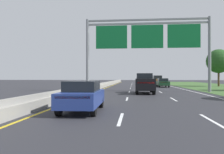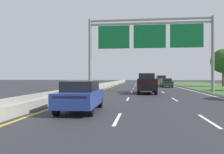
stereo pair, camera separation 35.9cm
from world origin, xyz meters
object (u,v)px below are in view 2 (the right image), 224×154
Objects in this scene: car_darkgreen_right_lane_sedan at (166,83)px; car_blue_left_lane_sedan at (81,95)px; car_gold_right_lane_suv at (161,80)px; overhead_sign_gantry at (149,39)px; roadside_tree_far at (223,61)px; pickup_truck_black at (147,84)px.

car_blue_left_lane_sedan is at bearing 163.90° from car_darkgreen_right_lane_sedan.
car_gold_right_lane_suv is 1.07× the size of car_blue_left_lane_sedan.
overhead_sign_gantry is 22.63m from roadside_tree_far.
car_gold_right_lane_suv is 12.24m from roadside_tree_far.
overhead_sign_gantry is 17.89m from car_blue_left_lane_sedan.
pickup_truck_black is at bearing -98.67° from overhead_sign_gantry.
car_darkgreen_right_lane_sedan is 0.63× the size of roadside_tree_far.
car_darkgreen_right_lane_sedan is (3.50, 13.42, -5.54)m from overhead_sign_gantry.
car_blue_left_lane_sedan is at bearing 167.00° from car_gold_right_lane_suv.
pickup_truck_black reaches higher than car_blue_left_lane_sedan.
car_darkgreen_right_lane_sedan is (3.93, 16.20, -0.26)m from pickup_truck_black.
overhead_sign_gantry is 14.93m from car_darkgreen_right_lane_sedan.
roadside_tree_far reaches higher than car_gold_right_lane_suv.
roadside_tree_far is at bearing -106.06° from car_gold_right_lane_suv.
car_blue_left_lane_sedan and car_darkgreen_right_lane_sedan have the same top height.
roadside_tree_far reaches higher than car_blue_left_lane_sedan.
overhead_sign_gantry is at bearing -15.92° from car_blue_left_lane_sedan.
roadside_tree_far is (14.46, 17.34, -1.55)m from overhead_sign_gantry.
pickup_truck_black is 1.22× the size of car_blue_left_lane_sedan.
pickup_truck_black is 16.67m from car_darkgreen_right_lane_sedan.
overhead_sign_gantry is at bearing -129.82° from roadside_tree_far.
overhead_sign_gantry is 21.17m from car_gold_right_lane_suv.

